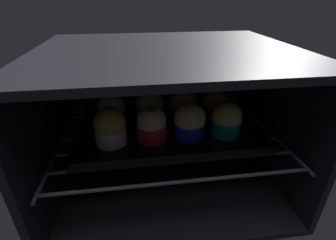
{
  "coord_description": "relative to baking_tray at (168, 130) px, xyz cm",
  "views": [
    {
      "loc": [
        -7.83,
        -33.4,
        46.86
      ],
      "look_at": [
        0.0,
        21.75,
        17.56
      ],
      "focal_mm": 26.35,
      "sensor_mm": 36.0,
      "label": 1
    }
  ],
  "objects": [
    {
      "name": "muffin_row0_col1",
      "position": [
        -4.53,
        -4.79,
        4.46
      ],
      "size": [
        7.1,
        7.1,
        8.8
      ],
      "color": "red",
      "rests_on": "baking_tray"
    },
    {
      "name": "oven_rack",
      "position": [
        0.0,
        0.25,
        -1.08
      ],
      "size": [
        54.8,
        42.0,
        0.8
      ],
      "color": "#51515B",
      "rests_on": "oven_cavity"
    },
    {
      "name": "muffin_row1_col1",
      "position": [
        -4.23,
        4.69,
        4.41
      ],
      "size": [
        7.51,
        7.51,
        8.51
      ],
      "color": "silver",
      "rests_on": "baking_tray"
    },
    {
      "name": "muffin_row0_col0",
      "position": [
        -14.01,
        -4.98,
        4.64
      ],
      "size": [
        7.17,
        7.17,
        8.87
      ],
      "color": "silver",
      "rests_on": "baking_tray"
    },
    {
      "name": "muffin_row0_col2",
      "position": [
        4.57,
        -4.61,
        4.49
      ],
      "size": [
        7.5,
        7.5,
        8.67
      ],
      "color": "#1928B7",
      "rests_on": "baking_tray"
    },
    {
      "name": "muffin_row1_col2",
      "position": [
        4.61,
        5.0,
        4.54
      ],
      "size": [
        7.46,
        7.46,
        8.68
      ],
      "color": "#0C8C84",
      "rests_on": "baking_tray"
    },
    {
      "name": "muffin_row0_col3",
      "position": [
        13.7,
        -4.78,
        4.4
      ],
      "size": [
        7.3,
        7.3,
        8.71
      ],
      "color": "#0C8C84",
      "rests_on": "baking_tray"
    },
    {
      "name": "muffin_row1_col0",
      "position": [
        -14.24,
        4.42,
        4.55
      ],
      "size": [
        7.25,
        7.25,
        8.68
      ],
      "color": "#1928B7",
      "rests_on": "baking_tray"
    },
    {
      "name": "muffin_row1_col3",
      "position": [
        13.64,
        4.92,
        4.29
      ],
      "size": [
        7.23,
        7.23,
        8.31
      ],
      "color": "#7A238C",
      "rests_on": "baking_tray"
    },
    {
      "name": "oven_cavity",
      "position": [
        0.0,
        4.5,
        2.32
      ],
      "size": [
        59.0,
        47.0,
        37.0
      ],
      "color": "black",
      "rests_on": "ground"
    },
    {
      "name": "baking_tray",
      "position": [
        0.0,
        0.0,
        0.0
      ],
      "size": [
        45.53,
        27.03,
        2.2
      ],
      "color": "black",
      "rests_on": "oven_rack"
    }
  ]
}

